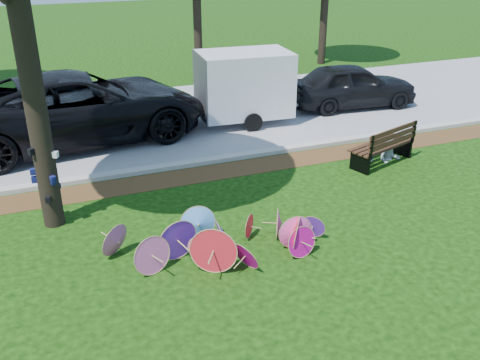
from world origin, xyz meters
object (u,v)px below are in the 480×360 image
object	(u,v)px
person_left	(369,147)
park_bench	(381,144)
parasol_pile	(223,239)
dark_pickup	(352,85)
cargo_trailer	(244,84)
person_right	(391,138)
black_van	(80,107)

from	to	relation	value
person_left	park_bench	bearing A→B (deg)	-2.65
person_left	parasol_pile	bearing A→B (deg)	-145.57
parasol_pile	dark_pickup	world-z (taller)	dark_pickup
cargo_trailer	person_right	xyz separation A→B (m)	(2.56, -4.55, -0.67)
dark_pickup	person_right	distance (m)	5.09
cargo_trailer	park_bench	size ratio (longest dim) A/B	1.40
park_bench	black_van	bearing A→B (deg)	128.90
park_bench	person_left	world-z (taller)	park_bench
park_bench	person_right	bearing A→B (deg)	-10.07
parasol_pile	black_van	distance (m)	7.93
cargo_trailer	person_left	size ratio (longest dim) A/B	2.95
black_van	park_bench	bearing A→B (deg)	-129.68
parasol_pile	cargo_trailer	size ratio (longest dim) A/B	1.55
cargo_trailer	person_left	bearing A→B (deg)	-63.42
person_right	park_bench	bearing A→B (deg)	-148.04
black_van	person_left	bearing A→B (deg)	-130.67
black_van	park_bench	world-z (taller)	black_van
black_van	parasol_pile	bearing A→B (deg)	-173.54
dark_pickup	person_right	xyz separation A→B (m)	(-1.72, -4.79, -0.14)
dark_pickup	person_right	world-z (taller)	dark_pickup
cargo_trailer	person_left	xyz separation A→B (m)	(1.86, -4.55, -0.83)
black_van	person_right	bearing A→B (deg)	-128.22
dark_pickup	person_left	bearing A→B (deg)	158.49
dark_pickup	cargo_trailer	bearing A→B (deg)	98.52
parasol_pile	person_right	world-z (taller)	person_right
parasol_pile	park_bench	world-z (taller)	park_bench
person_right	dark_pickup	bearing A→B (deg)	94.08
black_van	person_right	xyz separation A→B (m)	(7.80, -4.77, -0.39)
park_bench	person_right	world-z (taller)	person_right
person_right	parasol_pile	bearing A→B (deg)	-130.14
black_van	person_right	distance (m)	9.15
person_left	black_van	bearing A→B (deg)	151.58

